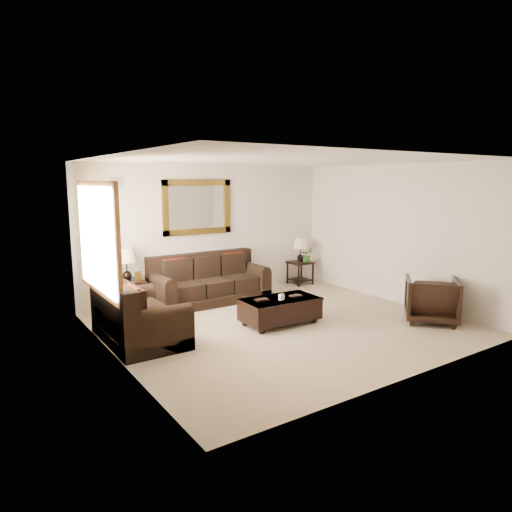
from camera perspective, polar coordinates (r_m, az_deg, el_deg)
room at (r=7.40m, az=3.49°, el=1.39°), size 5.51×5.01×2.71m
window at (r=7.00m, az=-19.12°, el=2.07°), size 0.07×1.96×1.66m
mirror at (r=9.29m, az=-7.32°, el=6.07°), size 1.50×0.06×1.10m
air_vent at (r=8.69m, az=-16.97°, el=8.81°), size 0.25×0.02×0.18m
sofa at (r=9.13m, az=-5.94°, el=-3.55°), size 2.29×0.99×0.94m
loveseat at (r=7.10m, az=-14.81°, el=-7.54°), size 1.00×1.69×0.95m
end_table_left at (r=8.57m, az=-15.83°, el=-1.77°), size 0.54×0.54×1.18m
end_table_right at (r=10.55m, az=5.57°, el=0.21°), size 0.49×0.49×1.07m
coffee_table at (r=7.69m, az=3.02°, el=-6.50°), size 1.33×0.75×0.55m
armchair at (r=8.30m, az=21.11°, el=-4.85°), size 1.13×1.13×0.85m
potted_plant at (r=10.56m, az=6.32°, el=-0.03°), size 0.39×0.41×0.25m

